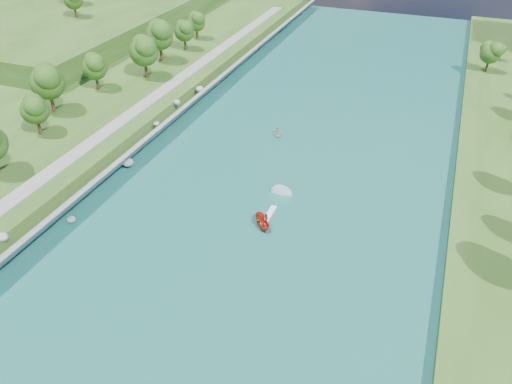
% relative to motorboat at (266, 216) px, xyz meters
% --- Properties ---
extents(ground, '(260.00, 260.00, 0.00)m').
position_rel_motorboat_xyz_m(ground, '(-2.05, -14.57, -0.77)').
color(ground, '#2D5119').
rests_on(ground, ground).
extents(river_water, '(55.00, 240.00, 0.10)m').
position_rel_motorboat_xyz_m(river_water, '(-2.05, 5.43, -0.72)').
color(river_water, '#175851').
rests_on(river_water, ground).
extents(berm_west, '(45.00, 240.00, 3.50)m').
position_rel_motorboat_xyz_m(berm_west, '(-52.05, 5.43, 0.98)').
color(berm_west, '#2D5119').
rests_on(berm_west, ground).
extents(ridge_west, '(60.00, 120.00, 9.00)m').
position_rel_motorboat_xyz_m(ridge_west, '(-84.55, 80.43, 3.73)').
color(ridge_west, '#2D5119').
rests_on(ridge_west, ground).
extents(riprap_bank, '(4.47, 236.00, 4.31)m').
position_rel_motorboat_xyz_m(riprap_bank, '(-27.91, 4.49, 1.04)').
color(riprap_bank, slate).
rests_on(riprap_bank, ground).
extents(riverside_path, '(3.00, 200.00, 0.10)m').
position_rel_motorboat_xyz_m(riverside_path, '(-34.55, 5.43, 2.78)').
color(riverside_path, gray).
rests_on(riverside_path, berm_west).
extents(motorboat, '(3.63, 18.85, 2.15)m').
position_rel_motorboat_xyz_m(motorboat, '(0.00, 0.00, 0.00)').
color(motorboat, red).
rests_on(motorboat, river_water).
extents(raft, '(3.56, 3.88, 1.60)m').
position_rel_motorboat_xyz_m(raft, '(-7.32, 26.19, -0.30)').
color(raft, '#9799A0').
rests_on(raft, river_water).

